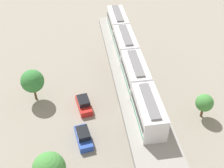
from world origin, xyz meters
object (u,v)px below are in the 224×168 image
(train, at_px, (130,58))
(tree_far_corner, at_px, (32,81))
(tree_mid_lot, at_px, (204,103))
(parked_car_red, at_px, (84,104))
(parked_car_blue, at_px, (83,137))

(train, height_order, tree_far_corner, train)
(train, distance_m, tree_mid_lot, 12.64)
(train, relative_size, parked_car_red, 6.20)
(parked_car_red, relative_size, tree_far_corner, 0.82)
(parked_car_blue, bearing_deg, tree_far_corner, 117.10)
(tree_mid_lot, height_order, tree_far_corner, tree_far_corner)
(parked_car_blue, xyz_separation_m, tree_mid_lot, (17.66, 2.00, 1.96))
(parked_car_blue, height_order, tree_far_corner, tree_far_corner)
(parked_car_red, xyz_separation_m, tree_far_corner, (-7.36, 3.14, 2.89))
(tree_mid_lot, relative_size, tree_far_corner, 0.74)
(parked_car_red, distance_m, tree_mid_lot, 17.81)
(train, xyz_separation_m, parked_car_red, (-6.86, 0.10, -7.93))
(parked_car_red, xyz_separation_m, parked_car_blue, (-0.52, -6.39, 0.00))
(parked_car_red, distance_m, parked_car_blue, 6.41)
(parked_car_red, bearing_deg, train, -9.78)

